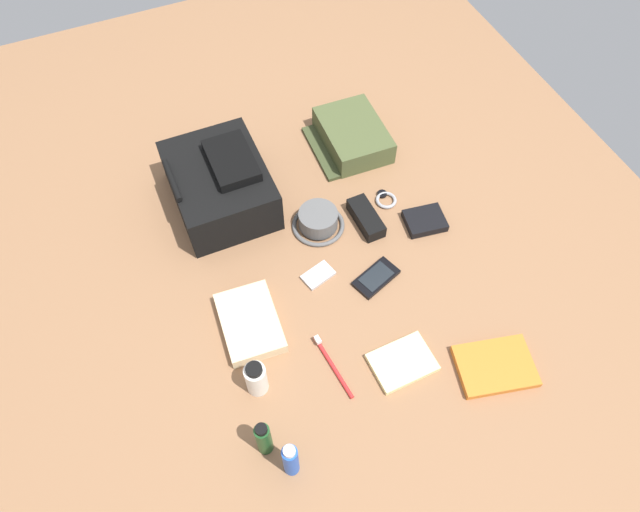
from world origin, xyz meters
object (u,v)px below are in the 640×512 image
(toiletry_pouch, at_px, (352,136))
(media_player, at_px, (318,275))
(shampoo_bottle, at_px, (264,439))
(cell_phone, at_px, (376,278))
(sunglasses_case, at_px, (366,218))
(notepad, at_px, (402,362))
(wallet, at_px, (425,221))
(folded_towel, at_px, (250,323))
(bucket_hat, at_px, (318,221))
(toothpaste_tube, at_px, (256,378))
(deodorant_spray, at_px, (291,460))
(wristwatch, at_px, (386,199))
(paperback_novel, at_px, (495,366))
(toothbrush, at_px, (331,363))
(backpack, at_px, (220,184))

(toiletry_pouch, distance_m, media_player, 0.50)
(shampoo_bottle, distance_m, cell_phone, 0.52)
(toiletry_pouch, relative_size, cell_phone, 1.82)
(media_player, xyz_separation_m, sunglasses_case, (0.11, -0.20, 0.01))
(cell_phone, xyz_separation_m, notepad, (-0.24, 0.05, 0.00))
(wallet, distance_m, folded_towel, 0.58)
(bucket_hat, relative_size, toothpaste_tube, 1.33)
(deodorant_spray, distance_m, notepad, 0.37)
(shampoo_bottle, distance_m, wristwatch, 0.78)
(bucket_hat, bearing_deg, paperback_novel, -158.43)
(toiletry_pouch, bearing_deg, cell_phone, 162.43)
(toothpaste_tube, relative_size, toothbrush, 0.62)
(backpack, xyz_separation_m, cell_phone, (-0.42, -0.29, -0.07))
(paperback_novel, bearing_deg, toiletry_pouch, 0.06)
(backpack, relative_size, notepad, 2.22)
(toiletry_pouch, height_order, shampoo_bottle, shampoo_bottle)
(folded_towel, bearing_deg, sunglasses_case, -66.47)
(toiletry_pouch, xyz_separation_m, toothbrush, (-0.65, 0.36, -0.03))
(shampoo_bottle, relative_size, toothbrush, 0.76)
(deodorant_spray, distance_m, paperback_novel, 0.55)
(bucket_hat, xyz_separation_m, toothbrush, (-0.40, 0.14, -0.02))
(wristwatch, bearing_deg, deodorant_spray, 137.91)
(toiletry_pouch, relative_size, folded_towel, 1.26)
(bucket_hat, bearing_deg, wallet, -111.57)
(paperback_novel, relative_size, notepad, 1.40)
(paperback_novel, xyz_separation_m, wallet, (0.45, -0.06, 0.00))
(media_player, bearing_deg, toothpaste_tube, 131.64)
(bucket_hat, distance_m, notepad, 0.47)
(backpack, height_order, wallet, backpack)
(paperback_novel, relative_size, wallet, 1.91)
(notepad, distance_m, sunglasses_case, 0.44)
(wallet, bearing_deg, wristwatch, 37.13)
(folded_towel, bearing_deg, media_player, -72.65)
(folded_towel, bearing_deg, toothpaste_tube, 166.45)
(deodorant_spray, height_order, toothpaste_tube, deodorant_spray)
(cell_phone, relative_size, folded_towel, 0.69)
(toothpaste_tube, bearing_deg, media_player, -48.36)
(bucket_hat, xyz_separation_m, wristwatch, (0.01, -0.22, -0.02))
(notepad, relative_size, sunglasses_case, 1.07)
(wristwatch, height_order, sunglasses_case, sunglasses_case)
(backpack, xyz_separation_m, wristwatch, (-0.19, -0.43, -0.07))
(bucket_hat, xyz_separation_m, sunglasses_case, (-0.04, -0.13, -0.01))
(folded_towel, height_order, sunglasses_case, sunglasses_case)
(toothpaste_tube, xyz_separation_m, notepad, (-0.09, -0.34, -0.05))
(backpack, bearing_deg, wallet, -121.66)
(cell_phone, distance_m, notepad, 0.25)
(deodorant_spray, xyz_separation_m, media_player, (0.43, -0.25, -0.06))
(media_player, xyz_separation_m, notepad, (-0.31, -0.09, 0.00))
(bucket_hat, bearing_deg, backpack, 47.87)
(toothbrush, bearing_deg, paperback_novel, -115.02)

